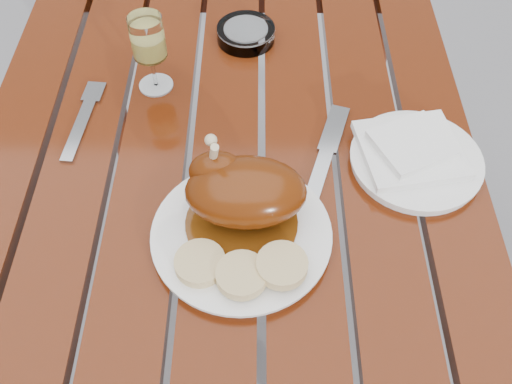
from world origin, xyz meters
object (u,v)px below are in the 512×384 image
table (233,267)px  wine_glass (150,54)px  dinner_plate (241,235)px  ashtray (246,34)px  side_plate (416,161)px

table → wine_glass: 0.49m
dinner_plate → ashtray: (-0.00, 0.45, 0.01)m
table → dinner_plate: (0.03, -0.17, 0.38)m
table → dinner_plate: bearing=-80.1°
dinner_plate → side_plate: size_ratio=1.24×
wine_glass → side_plate: wine_glass is taller
dinner_plate → ashtray: bearing=90.2°
table → ashtray: 0.48m
table → ashtray: ashtray is taller
side_plate → ashtray: 0.41m
dinner_plate → ashtray: size_ratio=2.33×
dinner_plate → side_plate: same height
wine_glass → side_plate: bearing=-22.7°
side_plate → ashtray: ashtray is taller
ashtray → dinner_plate: bearing=-89.8°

